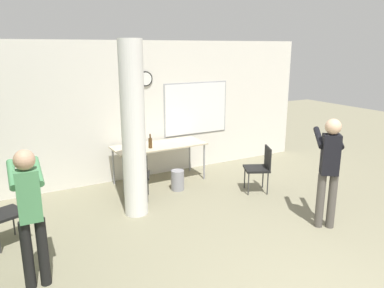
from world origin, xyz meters
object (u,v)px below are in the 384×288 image
at_px(folding_table, 159,147).
at_px(person_playing_side, 329,165).
at_px(chair_table_left, 137,174).
at_px(bottle_on_table, 150,143).
at_px(chair_mid_room, 260,166).
at_px(person_watching_back, 30,208).

relative_size(folding_table, person_playing_side, 1.10).
relative_size(folding_table, chair_table_left, 2.12).
xyz_separation_m(chair_table_left, person_playing_side, (2.15, -2.31, 0.48)).
height_order(chair_table_left, person_playing_side, person_playing_side).
xyz_separation_m(folding_table, person_playing_side, (1.40, -3.01, 0.26)).
bearing_deg(bottle_on_table, folding_table, 30.19).
height_order(chair_mid_room, person_playing_side, person_playing_side).
bearing_deg(person_playing_side, folding_table, 114.94).
height_order(bottle_on_table, person_playing_side, person_playing_side).
bearing_deg(chair_table_left, person_watching_back, -137.28).
bearing_deg(folding_table, person_watching_back, -137.27).
bearing_deg(chair_table_left, person_playing_side, -47.06).
relative_size(person_watching_back, person_playing_side, 0.97).
bearing_deg(chair_mid_room, person_playing_side, -91.66).
xyz_separation_m(folding_table, person_watching_back, (-2.65, -2.44, 0.23)).
distance_m(chair_mid_room, person_watching_back, 4.25).
bearing_deg(chair_mid_room, chair_table_left, 162.28).
distance_m(chair_table_left, person_watching_back, 2.62).
bearing_deg(bottle_on_table, chair_table_left, -132.40).
distance_m(folding_table, chair_mid_room, 2.02).
relative_size(bottle_on_table, person_watching_back, 0.17).
distance_m(folding_table, person_playing_side, 3.33).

